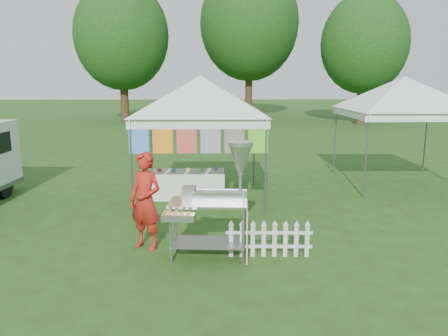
{
  "coord_description": "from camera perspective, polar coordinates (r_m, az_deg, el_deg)",
  "views": [
    {
      "loc": [
        0.35,
        -6.99,
        2.9
      ],
      "look_at": [
        0.53,
        1.9,
        1.1
      ],
      "focal_mm": 35.0,
      "sensor_mm": 36.0,
      "label": 1
    }
  ],
  "objects": [
    {
      "name": "picket_fence",
      "position": [
        7.37,
        5.91,
        -9.37
      ],
      "size": [
        1.44,
        0.06,
        0.56
      ],
      "rotation": [
        0.0,
        0.0,
        -0.03
      ],
      "color": "silver",
      "rests_on": "ground"
    },
    {
      "name": "vendor",
      "position": [
        7.65,
        -10.22,
        -4.27
      ],
      "size": [
        0.74,
        0.65,
        1.7
      ],
      "primitive_type": "imported",
      "rotation": [
        0.0,
        0.0,
        -0.5
      ],
      "color": "#AF1F15",
      "rests_on": "ground"
    },
    {
      "name": "donut_cart",
      "position": [
        7.03,
        -0.46,
        -3.06
      ],
      "size": [
        1.44,
        0.9,
        1.93
      ],
      "rotation": [
        0.0,
        0.0,
        -0.07
      ],
      "color": "gray",
      "rests_on": "ground"
    },
    {
      "name": "display_table",
      "position": [
        10.92,
        -4.7,
        -2.16
      ],
      "size": [
        1.8,
        0.7,
        0.68
      ],
      "primitive_type": "cube",
      "color": "white",
      "rests_on": "ground"
    },
    {
      "name": "canopy_right",
      "position": [
        13.05,
        22.54,
        10.99
      ],
      "size": [
        4.24,
        4.24,
        3.45
      ],
      "color": "#59595E",
      "rests_on": "ground"
    },
    {
      "name": "tree_left",
      "position": [
        31.77,
        -13.21,
        16.44
      ],
      "size": [
        6.4,
        6.4,
        9.53
      ],
      "color": "#3A2915",
      "rests_on": "ground"
    },
    {
      "name": "tree_right",
      "position": [
        30.64,
        17.87,
        15.18
      ],
      "size": [
        5.6,
        5.6,
        8.42
      ],
      "color": "#3A2915",
      "rests_on": "ground"
    },
    {
      "name": "canopy_main",
      "position": [
        10.49,
        -3.13,
        11.91
      ],
      "size": [
        4.24,
        4.24,
        3.45
      ],
      "color": "#59595E",
      "rests_on": "ground"
    },
    {
      "name": "tree_mid",
      "position": [
        35.34,
        3.34,
        18.3
      ],
      "size": [
        7.6,
        7.6,
        11.52
      ],
      "color": "#3A2915",
      "rests_on": "ground"
    },
    {
      "name": "ground",
      "position": [
        7.57,
        -3.79,
        -11.08
      ],
      "size": [
        120.0,
        120.0,
        0.0
      ],
      "primitive_type": "plane",
      "color": "#264513",
      "rests_on": "ground"
    }
  ]
}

